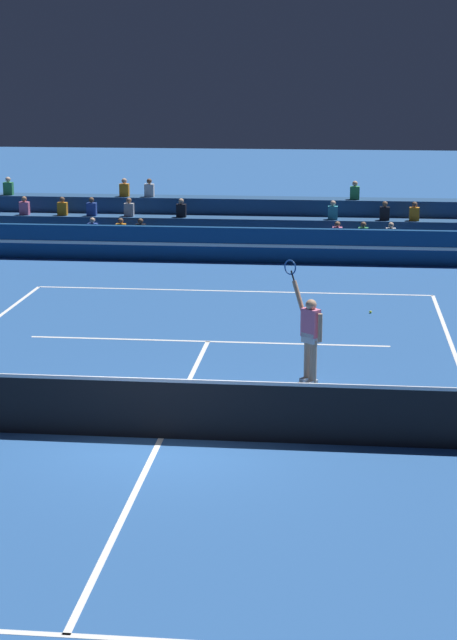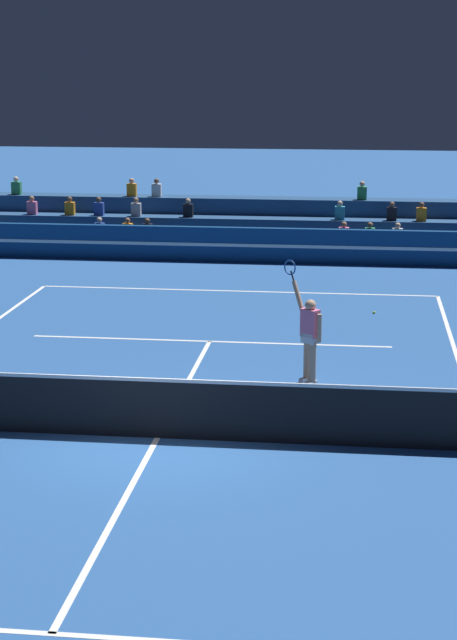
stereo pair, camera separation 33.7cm
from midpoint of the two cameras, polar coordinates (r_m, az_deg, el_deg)
ground_plane at (r=18.30m, az=-4.14°, el=-6.31°), size 120.00×120.00×0.00m
court_lines at (r=18.30m, az=-4.14°, el=-6.30°), size 11.10×23.90×0.01m
tennis_net at (r=18.13m, az=-4.17°, el=-4.69°), size 12.00×0.10×1.10m
sponsor_banner_wall at (r=33.86m, az=0.67°, el=4.03°), size 18.00×0.26×1.10m
bleacher_stand at (r=36.34m, az=1.05°, el=4.86°), size 20.14×2.85×2.28m
tennis_player at (r=21.06m, az=3.90°, el=-0.80°), size 0.83×0.74×2.47m
tennis_ball at (r=27.28m, az=7.23°, el=0.43°), size 0.07×0.07×0.07m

